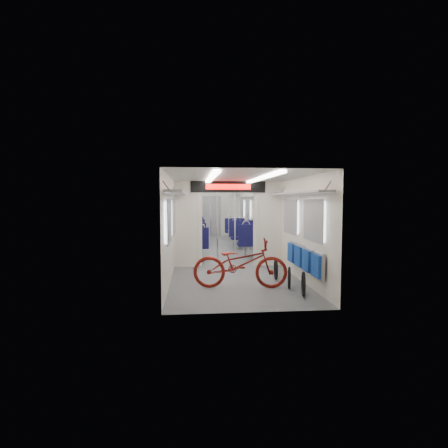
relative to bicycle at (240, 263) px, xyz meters
name	(u,v)px	position (x,y,z in m)	size (l,w,h in m)	color
carriage	(222,209)	(-0.01, 4.16, 1.00)	(12.00, 12.02, 2.31)	#515456
bicycle	(240,263)	(0.00, 0.00, 0.00)	(0.67, 1.92, 1.01)	maroon
flip_bench	(304,258)	(1.35, 0.05, 0.08)	(0.12, 2.09, 0.50)	gray
bike_hoop_a	(303,285)	(1.09, -0.73, -0.30)	(0.47, 0.47, 0.05)	black
bike_hoop_b	(289,279)	(0.98, -0.15, -0.31)	(0.45, 0.45, 0.05)	black
bike_hoop_c	(276,270)	(0.91, 0.67, -0.29)	(0.47, 0.47, 0.05)	black
seat_bay_near_left	(193,239)	(-0.94, 4.29, 0.04)	(0.91, 2.07, 1.10)	#0D0C36
seat_bay_near_right	(248,236)	(0.93, 4.79, 0.06)	(0.95, 2.27, 1.16)	#0D0C36
seat_bay_far_left	(193,229)	(-0.94, 8.16, 0.06)	(0.94, 2.21, 1.14)	#0D0C36
seat_bay_far_right	(238,230)	(0.93, 7.55, 0.03)	(0.90, 2.03, 1.09)	#0D0C36
stanchion_near_left	(217,222)	(-0.24, 3.07, 0.65)	(0.05, 0.05, 2.30)	silver
stanchion_near_right	(235,223)	(0.24, 2.87, 0.65)	(0.04, 0.04, 2.30)	silver
stanchion_far_left	(211,217)	(-0.28, 6.34, 0.65)	(0.05, 0.05, 2.30)	silver
stanchion_far_right	(229,217)	(0.39, 6.01, 0.65)	(0.04, 0.04, 2.30)	silver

